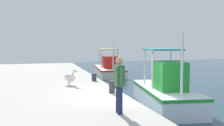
{
  "coord_description": "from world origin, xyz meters",
  "views": [
    {
      "loc": [
        9.35,
        -3.32,
        2.87
      ],
      "look_at": [
        -4.44,
        0.71,
        1.76
      ],
      "focal_mm": 39.12,
      "sensor_mm": 36.0,
      "label": 1
    }
  ],
  "objects_px": {
    "pelican": "(70,77)",
    "mooring_bollard_second": "(112,87)",
    "mooring_bollard_nearest": "(94,77)",
    "fishing_boat_second": "(166,92)",
    "fisherman_standing": "(119,82)",
    "fishing_boat_nearest": "(109,69)"
  },
  "relations": [
    {
      "from": "mooring_bollard_second",
      "to": "fishing_boat_second",
      "type": "bearing_deg",
      "value": 90.61
    },
    {
      "from": "mooring_bollard_nearest",
      "to": "mooring_bollard_second",
      "type": "bearing_deg",
      "value": 0.0
    },
    {
      "from": "pelican",
      "to": "mooring_bollard_second",
      "type": "relative_size",
      "value": 1.59
    },
    {
      "from": "fishing_boat_nearest",
      "to": "fishing_boat_second",
      "type": "bearing_deg",
      "value": -3.09
    },
    {
      "from": "fishing_boat_nearest",
      "to": "fisherman_standing",
      "type": "distance_m",
      "value": 15.3
    },
    {
      "from": "pelican",
      "to": "mooring_bollard_nearest",
      "type": "xyz_separation_m",
      "value": [
        -1.1,
        1.48,
        -0.19
      ]
    },
    {
      "from": "fishing_boat_second",
      "to": "fisherman_standing",
      "type": "height_order",
      "value": "fishing_boat_second"
    },
    {
      "from": "fishing_boat_second",
      "to": "mooring_bollard_second",
      "type": "distance_m",
      "value": 2.58
    },
    {
      "from": "pelican",
      "to": "mooring_bollard_nearest",
      "type": "bearing_deg",
      "value": 126.52
    },
    {
      "from": "fisherman_standing",
      "to": "mooring_bollard_second",
      "type": "xyz_separation_m",
      "value": [
        -2.97,
        0.64,
        -0.67
      ]
    },
    {
      "from": "fishing_boat_second",
      "to": "pelican",
      "type": "xyz_separation_m",
      "value": [
        -2.55,
        -4.04,
        0.49
      ]
    },
    {
      "from": "pelican",
      "to": "fisherman_standing",
      "type": "bearing_deg",
      "value": 8.59
    },
    {
      "from": "fishing_boat_nearest",
      "to": "fishing_boat_second",
      "type": "height_order",
      "value": "fishing_boat_second"
    },
    {
      "from": "mooring_bollard_nearest",
      "to": "fishing_boat_second",
      "type": "bearing_deg",
      "value": 35.05
    },
    {
      "from": "fishing_boat_second",
      "to": "fisherman_standing",
      "type": "xyz_separation_m",
      "value": [
        3.0,
        -3.2,
        1.03
      ]
    },
    {
      "from": "fisherman_standing",
      "to": "mooring_bollard_nearest",
      "type": "height_order",
      "value": "fisherman_standing"
    },
    {
      "from": "fishing_boat_second",
      "to": "mooring_bollard_nearest",
      "type": "height_order",
      "value": "fishing_boat_second"
    },
    {
      "from": "pelican",
      "to": "fisherman_standing",
      "type": "xyz_separation_m",
      "value": [
        5.54,
        0.84,
        0.54
      ]
    },
    {
      "from": "fishing_boat_second",
      "to": "mooring_bollard_nearest",
      "type": "xyz_separation_m",
      "value": [
        -3.64,
        -2.56,
        0.3
      ]
    },
    {
      "from": "mooring_bollard_second",
      "to": "mooring_bollard_nearest",
      "type": "bearing_deg",
      "value": 180.0
    },
    {
      "from": "pelican",
      "to": "mooring_bollard_nearest",
      "type": "height_order",
      "value": "pelican"
    },
    {
      "from": "fisherman_standing",
      "to": "mooring_bollard_second",
      "type": "distance_m",
      "value": 3.11
    }
  ]
}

